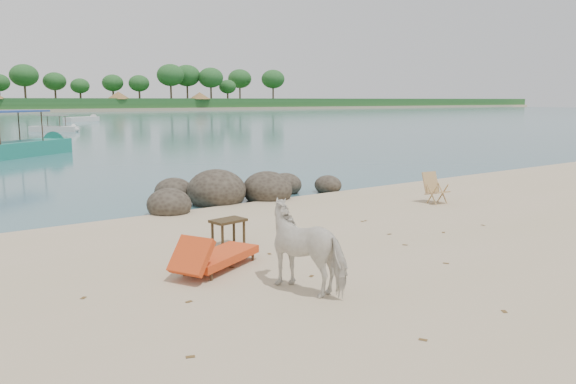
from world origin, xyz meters
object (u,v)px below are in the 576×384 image
at_px(boulders, 231,192).
at_px(boat_near, 9,119).
at_px(lounge_chair, 220,253).
at_px(side_table, 228,234).
at_px(cow, 309,248).
at_px(deck_chair, 438,189).

distance_m(boulders, boat_near, 17.14).
bearing_deg(boat_near, lounge_chair, -127.67).
height_order(boulders, side_table, boulders).
bearing_deg(side_table, lounge_chair, -133.89).
bearing_deg(cow, side_table, -110.99).
height_order(side_table, boat_near, boat_near).
relative_size(boulders, boat_near, 0.83).
bearing_deg(side_table, boat_near, 81.82).
xyz_separation_m(side_table, deck_chair, (6.72, 0.61, 0.16)).
bearing_deg(side_table, cow, -103.16).
bearing_deg(deck_chair, boat_near, 113.86).
height_order(boulders, boat_near, boat_near).
distance_m(boulders, cow, 7.72).
height_order(side_table, deck_chair, deck_chair).
height_order(boulders, lounge_chair, boulders).
distance_m(side_table, boat_near, 21.31).
relative_size(boulders, deck_chair, 7.73).
bearing_deg(lounge_chair, side_table, 28.10).
distance_m(boulders, lounge_chair, 6.50).
bearing_deg(deck_chair, lounge_chair, -161.27).
xyz_separation_m(boulders, side_table, (-2.61, -4.40, 0.03)).
bearing_deg(cow, lounge_chair, -86.71).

